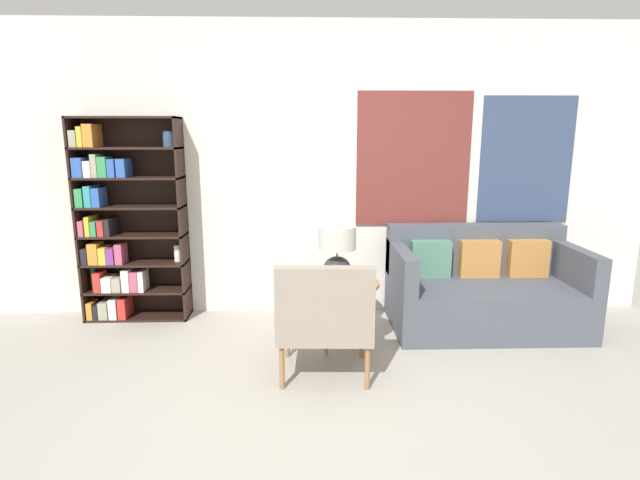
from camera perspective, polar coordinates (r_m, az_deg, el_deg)
ground_plane at (r=3.17m, az=-0.02°, el=-20.41°), size 14.00×14.00×0.00m
wall_back at (r=4.72m, az=-0.03°, el=7.84°), size 6.40×0.08×2.70m
bookshelf at (r=4.89m, az=-21.82°, el=1.58°), size 0.94×0.30×1.85m
armchair at (r=3.47m, az=0.55°, el=-8.59°), size 0.69×0.61×0.86m
couch at (r=4.73m, az=18.08°, el=-5.42°), size 1.64×0.91×0.87m
side_table at (r=3.93m, az=2.78°, el=-5.60°), size 0.55×0.55×0.57m
table_lamp at (r=3.87m, az=1.96°, el=-1.10°), size 0.29×0.29×0.44m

